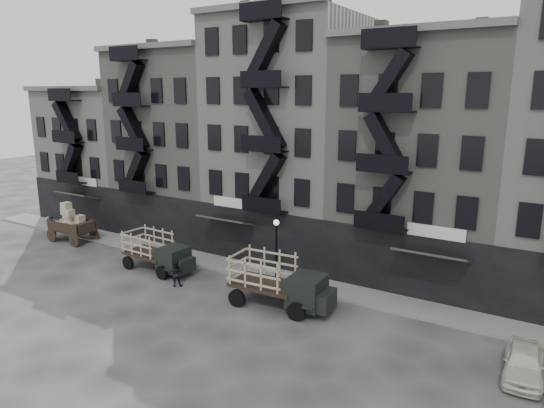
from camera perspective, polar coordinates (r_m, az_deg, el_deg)
The scene contains 14 objects.
ground at distance 30.68m, azimuth -6.94°, elevation -9.91°, with size 140.00×140.00×0.00m, color #38383A.
sidewalk at distance 33.44m, azimuth -2.92°, elevation -7.70°, with size 55.00×2.50×0.15m, color slate.
building_west at distance 49.74m, azimuth -18.29°, elevation 5.58°, with size 10.00×11.35×13.20m.
building_midwest at distance 42.45m, azimuth -9.59°, elevation 6.92°, with size 10.00×11.35×16.20m.
building_center at distance 36.58m, azimuth 2.37°, elevation 7.70°, with size 10.00×11.35×18.20m.
building_mideast at distance 33.02m, azimuth 17.72°, elevation 4.76°, with size 10.00×11.35×16.20m.
lamp_post at distance 30.09m, azimuth 0.51°, elevation -4.61°, with size 0.36×0.36×4.28m.
horse at distance 46.34m, azimuth -24.90°, elevation -2.05°, with size 0.87×1.92×1.62m, color silver.
wagon at distance 42.56m, azimuth -22.61°, elevation -1.64°, with size 3.89×2.17×3.25m.
stake_truck_west at distance 33.91m, azimuth -13.39°, elevation -5.16°, with size 5.41×2.44×2.66m.
stake_truck_east at distance 27.54m, azimuth 0.77°, elevation -8.73°, with size 6.07×2.81×2.98m.
car_east at distance 24.24m, azimuth 27.49°, elevation -16.24°, with size 1.55×3.85×1.31m, color silver.
pedestrian_west at distance 44.00m, azimuth -24.42°, elevation -2.51°, with size 0.73×0.48×1.99m, color black.
pedestrian_mid at distance 31.18m, azimuth -11.26°, elevation -8.01°, with size 0.82×0.64×1.69m, color black.
Camera 1 is at (17.80, -21.95, 11.93)m, focal length 32.00 mm.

